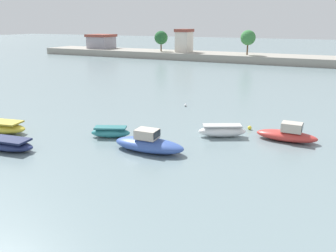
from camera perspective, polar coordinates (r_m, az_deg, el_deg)
The scene contains 8 objects.
moored_boat_2 at distance 29.03m, azimuth -24.66°, elevation -2.69°, with size 4.86×2.30×0.90m.
moored_boat_3 at distance 29.61m, azimuth -9.24°, elevation -0.99°, with size 3.43×2.35×0.90m.
moored_boat_4 at distance 26.07m, azimuth -3.12°, elevation -2.87°, with size 5.57×2.34×1.67m.
moored_boat_5 at distance 29.69m, azimuth 8.70°, elevation -0.79°, with size 4.08×2.89×1.02m.
moored_boat_6 at distance 29.86m, azimuth 18.69°, elevation -1.30°, with size 4.74×1.72×1.54m.
mooring_buoy_0 at distance 32.15m, azimuth 13.03°, elevation -0.27°, with size 0.36×0.36×0.36m, color yellow.
mooring_buoy_1 at distance 39.95m, azimuth 2.83°, elevation 3.36°, with size 0.29×0.29×0.29m, color white.
distant_shoreline at distance 87.69m, azimuth 13.36°, elevation 11.04°, with size 120.36×10.42×7.39m.
Camera 1 is at (18.84, -8.66, 9.23)m, focal length 37.81 mm.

